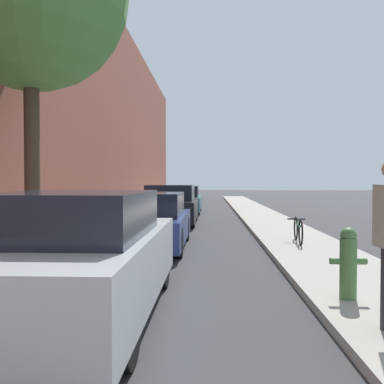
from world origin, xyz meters
TOP-DOWN VIEW (x-y plane):
  - ground_plane at (0.00, 16.00)m, footprint 120.00×120.00m
  - sidewalk_left at (-2.90, 16.00)m, footprint 2.00×52.00m
  - sidewalk_right at (2.90, 16.00)m, footprint 2.00×52.00m
  - building_facade_left at (-4.25, 16.00)m, footprint 0.70×52.00m
  - parked_car_silver at (-0.95, 5.31)m, footprint 1.84×4.35m
  - parked_car_navy at (-0.85, 10.35)m, footprint 1.78×4.14m
  - parked_car_black at (-0.86, 16.02)m, footprint 1.91×4.41m
  - parked_car_teal at (-0.82, 21.43)m, footprint 1.90×4.69m
  - fire_hydrant at (2.38, 5.80)m, footprint 0.46×0.21m
  - bicycle at (2.76, 10.58)m, footprint 0.44×1.49m

SIDE VIEW (x-z plane):
  - ground_plane at x=0.00m, z-range 0.00..0.00m
  - sidewalk_left at x=-2.90m, z-range 0.00..0.12m
  - sidewalk_right at x=2.90m, z-range 0.00..0.12m
  - bicycle at x=2.76m, z-range 0.13..0.74m
  - fire_hydrant at x=2.38m, z-range 0.13..1.05m
  - parked_car_navy at x=-0.85m, z-range -0.03..1.31m
  - parked_car_teal at x=-0.82m, z-range -0.03..1.36m
  - parked_car_black at x=-0.86m, z-range -0.04..1.44m
  - parked_car_silver at x=-0.95m, z-range -0.03..1.47m
  - building_facade_left at x=-4.25m, z-range 0.00..9.90m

